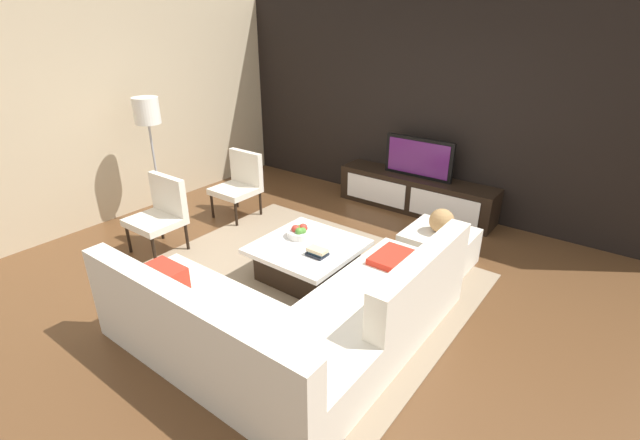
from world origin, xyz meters
name	(u,v)px	position (x,y,z in m)	size (l,w,h in m)	color
ground_plane	(310,283)	(0.00, 0.00, 0.00)	(14.00, 14.00, 0.00)	brown
feature_wall_back	(433,107)	(0.00, 2.70, 1.40)	(6.40, 0.12, 2.80)	black
side_wall_left	(129,108)	(-3.20, 0.20, 1.40)	(0.12, 5.20, 2.80)	#C6B28E
area_rug	(302,280)	(-0.10, 0.00, 0.01)	(3.28, 2.70, 0.01)	gray
media_console	(415,194)	(0.00, 2.40, 0.25)	(2.22, 0.47, 0.50)	black
television	(419,158)	(0.00, 2.40, 0.77)	(0.98, 0.06, 0.54)	black
sectional_couch	(293,320)	(0.51, -0.85, 0.28)	(2.31, 2.38, 0.82)	silver
coffee_table	(308,260)	(-0.10, 0.10, 0.20)	(0.99, 1.00, 0.38)	black
accent_chair_near	(161,210)	(-1.85, -0.41, 0.49)	(0.57, 0.52, 0.87)	black
floor_lamp	(148,119)	(-2.57, 0.06, 1.36)	(0.31, 0.31, 1.62)	#A5A5AA
ottoman	(438,248)	(0.89, 1.16, 0.20)	(0.70, 0.70, 0.40)	silver
fruit_bowl	(300,232)	(-0.28, 0.20, 0.43)	(0.28, 0.28, 0.14)	silver
accent_chair_far	(240,181)	(-1.85, 0.84, 0.49)	(0.55, 0.53, 0.87)	black
decorative_ball	(442,221)	(0.89, 1.16, 0.53)	(0.27, 0.27, 0.27)	#AD8451
book_stack	(317,252)	(0.12, -0.02, 0.42)	(0.20, 0.15, 0.08)	#1E232D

